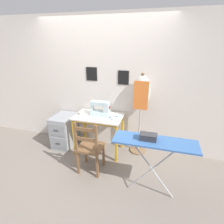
{
  "coord_description": "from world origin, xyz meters",
  "views": [
    {
      "loc": [
        1.07,
        -2.56,
        2.07
      ],
      "look_at": [
        0.27,
        0.25,
        0.89
      ],
      "focal_mm": 28.0,
      "sensor_mm": 36.0,
      "label": 1
    }
  ],
  "objects_px": {
    "filing_cabinet": "(64,131)",
    "storage_box": "(148,137)",
    "dress_form": "(141,97)",
    "ironing_board": "(154,144)",
    "sewing_machine": "(101,109)",
    "scissors": "(113,120)",
    "fabric_bowl": "(82,113)",
    "wooden_chair": "(90,148)",
    "thread_spool_far_edge": "(116,116)",
    "thread_spool_near_machine": "(110,117)",
    "thread_spool_mid_table": "(115,115)"
  },
  "relations": [
    {
      "from": "dress_form",
      "to": "ironing_board",
      "type": "relative_size",
      "value": 1.46
    },
    {
      "from": "filing_cabinet",
      "to": "storage_box",
      "type": "bearing_deg",
      "value": -25.14
    },
    {
      "from": "fabric_bowl",
      "to": "filing_cabinet",
      "type": "xyz_separation_m",
      "value": [
        -0.44,
        0.04,
        -0.46
      ]
    },
    {
      "from": "fabric_bowl",
      "to": "wooden_chair",
      "type": "relative_size",
      "value": 0.12
    },
    {
      "from": "filing_cabinet",
      "to": "sewing_machine",
      "type": "bearing_deg",
      "value": 1.39
    },
    {
      "from": "dress_form",
      "to": "scissors",
      "type": "bearing_deg",
      "value": -146.23
    },
    {
      "from": "scissors",
      "to": "thread_spool_near_machine",
      "type": "height_order",
      "value": "thread_spool_near_machine"
    },
    {
      "from": "filing_cabinet",
      "to": "dress_form",
      "type": "relative_size",
      "value": 0.42
    },
    {
      "from": "thread_spool_mid_table",
      "to": "storage_box",
      "type": "xyz_separation_m",
      "value": [
        0.7,
        -0.91,
        0.14
      ]
    },
    {
      "from": "filing_cabinet",
      "to": "dress_form",
      "type": "bearing_deg",
      "value": 6.85
    },
    {
      "from": "thread_spool_near_machine",
      "to": "thread_spool_mid_table",
      "type": "distance_m",
      "value": 0.16
    },
    {
      "from": "sewing_machine",
      "to": "ironing_board",
      "type": "bearing_deg",
      "value": -39.58
    },
    {
      "from": "wooden_chair",
      "to": "sewing_machine",
      "type": "bearing_deg",
      "value": 91.08
    },
    {
      "from": "wooden_chair",
      "to": "storage_box",
      "type": "relative_size",
      "value": 4.23
    },
    {
      "from": "sewing_machine",
      "to": "wooden_chair",
      "type": "xyz_separation_m",
      "value": [
        0.01,
        -0.64,
        -0.45
      ]
    },
    {
      "from": "thread_spool_near_machine",
      "to": "wooden_chair",
      "type": "bearing_deg",
      "value": -108.75
    },
    {
      "from": "wooden_chair",
      "to": "dress_form",
      "type": "distance_m",
      "value": 1.27
    },
    {
      "from": "sewing_machine",
      "to": "storage_box",
      "type": "bearing_deg",
      "value": -42.07
    },
    {
      "from": "scissors",
      "to": "thread_spool_mid_table",
      "type": "distance_m",
      "value": 0.19
    },
    {
      "from": "storage_box",
      "to": "ironing_board",
      "type": "bearing_deg",
      "value": -0.56
    },
    {
      "from": "thread_spool_mid_table",
      "to": "scissors",
      "type": "bearing_deg",
      "value": -82.74
    },
    {
      "from": "sewing_machine",
      "to": "scissors",
      "type": "xyz_separation_m",
      "value": [
        0.27,
        -0.13,
        -0.13
      ]
    },
    {
      "from": "sewing_machine",
      "to": "scissors",
      "type": "relative_size",
      "value": 2.85
    },
    {
      "from": "ironing_board",
      "to": "thread_spool_mid_table",
      "type": "bearing_deg",
      "value": 130.81
    },
    {
      "from": "thread_spool_mid_table",
      "to": "filing_cabinet",
      "type": "xyz_separation_m",
      "value": [
        -1.07,
        -0.08,
        -0.45
      ]
    },
    {
      "from": "ironing_board",
      "to": "thread_spool_far_edge",
      "type": "bearing_deg",
      "value": 130.93
    },
    {
      "from": "scissors",
      "to": "storage_box",
      "type": "xyz_separation_m",
      "value": [
        0.67,
        -0.71,
        0.15
      ]
    },
    {
      "from": "sewing_machine",
      "to": "filing_cabinet",
      "type": "height_order",
      "value": "sewing_machine"
    },
    {
      "from": "thread_spool_near_machine",
      "to": "wooden_chair",
      "type": "xyz_separation_m",
      "value": [
        -0.19,
        -0.55,
        -0.34
      ]
    },
    {
      "from": "scissors",
      "to": "sewing_machine",
      "type": "bearing_deg",
      "value": 153.57
    },
    {
      "from": "thread_spool_mid_table",
      "to": "storage_box",
      "type": "relative_size",
      "value": 0.17
    },
    {
      "from": "fabric_bowl",
      "to": "thread_spool_near_machine",
      "type": "relative_size",
      "value": 2.76
    },
    {
      "from": "thread_spool_mid_table",
      "to": "dress_form",
      "type": "xyz_separation_m",
      "value": [
        0.47,
        0.11,
        0.35
      ]
    },
    {
      "from": "thread_spool_near_machine",
      "to": "storage_box",
      "type": "distance_m",
      "value": 1.07
    },
    {
      "from": "dress_form",
      "to": "ironing_board",
      "type": "height_order",
      "value": "dress_form"
    },
    {
      "from": "wooden_chair",
      "to": "filing_cabinet",
      "type": "bearing_deg",
      "value": 143.58
    },
    {
      "from": "sewing_machine",
      "to": "fabric_bowl",
      "type": "distance_m",
      "value": 0.4
    },
    {
      "from": "thread_spool_near_machine",
      "to": "scissors",
      "type": "bearing_deg",
      "value": -31.68
    },
    {
      "from": "fabric_bowl",
      "to": "thread_spool_far_edge",
      "type": "height_order",
      "value": "fabric_bowl"
    },
    {
      "from": "fabric_bowl",
      "to": "ironing_board",
      "type": "relative_size",
      "value": 0.11
    },
    {
      "from": "thread_spool_near_machine",
      "to": "wooden_chair",
      "type": "relative_size",
      "value": 0.04
    },
    {
      "from": "scissors",
      "to": "thread_spool_far_edge",
      "type": "bearing_deg",
      "value": 76.53
    },
    {
      "from": "fabric_bowl",
      "to": "wooden_chair",
      "type": "bearing_deg",
      "value": -55.82
    },
    {
      "from": "scissors",
      "to": "wooden_chair",
      "type": "bearing_deg",
      "value": -116.87
    },
    {
      "from": "thread_spool_near_machine",
      "to": "thread_spool_far_edge",
      "type": "distance_m",
      "value": 0.13
    },
    {
      "from": "fabric_bowl",
      "to": "dress_form",
      "type": "bearing_deg",
      "value": 11.39
    },
    {
      "from": "sewing_machine",
      "to": "thread_spool_far_edge",
      "type": "relative_size",
      "value": 10.78
    },
    {
      "from": "scissors",
      "to": "dress_form",
      "type": "height_order",
      "value": "dress_form"
    },
    {
      "from": "sewing_machine",
      "to": "fabric_bowl",
      "type": "height_order",
      "value": "sewing_machine"
    },
    {
      "from": "fabric_bowl",
      "to": "thread_spool_far_edge",
      "type": "relative_size",
      "value": 3.38
    }
  ]
}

